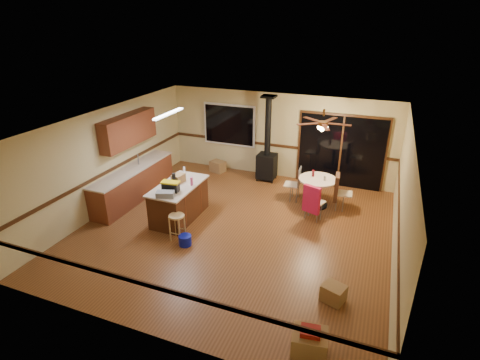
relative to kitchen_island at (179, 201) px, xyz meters
The scene contains 35 objects.
floor 1.57m from the kitchen_island, ahead, with size 7.00×7.00×0.00m, color brown.
ceiling 2.62m from the kitchen_island, ahead, with size 7.00×7.00×0.00m, color silver.
wall_back 3.90m from the kitchen_island, 66.80° to the left, with size 7.00×7.00×0.00m, color tan.
wall_front 3.90m from the kitchen_island, 66.80° to the right, with size 7.00×7.00×0.00m, color tan.
wall_left 2.17m from the kitchen_island, behind, with size 7.00×7.00×0.00m, color tan.
wall_right 5.07m from the kitchen_island, ahead, with size 7.00×7.00×0.00m, color tan.
chair_rail 1.60m from the kitchen_island, ahead, with size 7.00×7.00×0.08m, color #3B200E, non-canonical shape.
window 3.61m from the kitchen_island, 91.66° to the left, with size 1.72×0.10×1.32m, color black.
sliding_door 4.88m from the kitchen_island, 45.42° to the left, with size 2.52×0.10×2.10m, color black.
lower_cabinets 1.77m from the kitchen_island, 163.61° to the left, with size 0.60×3.00×0.86m, color brown.
countertop 1.82m from the kitchen_island, 163.61° to the left, with size 0.64×3.04×0.04m, color #C1AD96.
upper_cabinets 2.43m from the kitchen_island, 159.02° to the left, with size 0.35×2.00×0.80m, color brown.
kitchen_island is the anchor object (origin of this frame).
wood_stove 3.33m from the kitchen_island, 66.91° to the left, with size 0.55×0.50×2.52m.
ceiling_fan 4.00m from the kitchen_island, 31.95° to the left, with size 0.24×0.24×0.55m.
fluorescent_strip 2.15m from the kitchen_island, 135.00° to the left, with size 0.10×1.20×0.04m, color white.
toolbox_grey 0.84m from the kitchen_island, 85.16° to the right, with size 0.40×0.22×0.12m, color slate.
toolbox_black 0.66m from the kitchen_island, 86.10° to the right, with size 0.38×0.20×0.21m, color black.
toolbox_yellow_lid 0.77m from the kitchen_island, 86.10° to the right, with size 0.42×0.22×0.03m, color gold.
box_on_island 0.57m from the kitchen_island, 114.38° to the left, with size 0.23×0.31×0.21m, color olive.
bottle_dark 0.60m from the kitchen_island, 154.60° to the right, with size 0.09×0.09×0.30m, color black.
bottle_pink 0.65m from the kitchen_island, 18.27° to the left, with size 0.07×0.07×0.21m, color #D84C8C.
bottle_white 0.91m from the kitchen_island, 107.26° to the left, with size 0.06×0.06×0.18m, color white.
bar_stool 1.03m from the kitchen_island, 63.10° to the right, with size 0.34×0.34×0.63m, color tan.
blue_bucket 1.31m from the kitchen_island, 55.29° to the right, with size 0.28×0.28×0.24m, color #0C15AB.
dining_table 3.60m from the kitchen_island, 31.95° to the left, with size 0.99×0.99×0.78m.
glass_red 3.55m from the kitchen_island, 34.63° to the left, with size 0.07×0.07×0.18m, color #590C14.
glass_cream 3.74m from the kitchen_island, 29.84° to the left, with size 0.05×0.05×0.13m, color beige.
chair_left 3.18m from the kitchen_island, 39.30° to the left, with size 0.43×0.43×0.51m.
chair_near 3.26m from the kitchen_island, 18.46° to the left, with size 0.55×0.58×0.70m.
chair_right 4.06m from the kitchen_island, 28.50° to the left, with size 0.49×0.46×0.70m.
box_under_window 3.13m from the kitchen_island, 96.91° to the left, with size 0.45×0.36×0.36m, color olive.
box_corner_a 4.86m from the kitchen_island, 37.04° to the right, with size 0.52×0.44×0.39m, color olive.
box_corner_b 4.37m from the kitchen_island, 22.00° to the right, with size 0.39×0.33×0.31m, color olive.
box_small_red 4.86m from the kitchen_island, 37.04° to the right, with size 0.29×0.24×0.08m, color maroon.
Camera 1 is at (2.91, -7.13, 4.68)m, focal length 28.00 mm.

